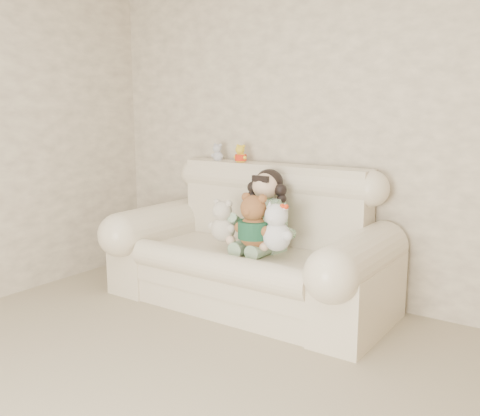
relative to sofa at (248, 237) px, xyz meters
name	(u,v)px	position (x,y,z in m)	size (l,w,h in m)	color
wall_back	(355,129)	(0.59, 0.50, 0.78)	(4.50, 4.50, 0.00)	beige
sofa	(248,237)	(0.00, 0.00, 0.00)	(2.10, 0.95, 1.03)	beige
seated_child	(266,209)	(0.10, 0.08, 0.21)	(0.36, 0.44, 0.61)	#297030
brown_teddy	(254,216)	(0.16, -0.16, 0.21)	(0.29, 0.22, 0.45)	brown
white_cat	(277,222)	(0.33, -0.15, 0.18)	(0.25, 0.19, 0.39)	white
cream_teddy	(223,217)	(-0.12, -0.15, 0.17)	(0.23, 0.18, 0.36)	beige
yellow_mini_bear	(241,152)	(-0.30, 0.34, 0.59)	(0.12, 0.09, 0.18)	yellow
grey_mini_plush	(218,151)	(-0.54, 0.36, 0.59)	(0.12, 0.09, 0.18)	silver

